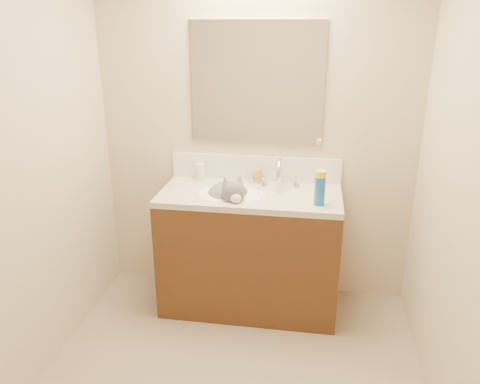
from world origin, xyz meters
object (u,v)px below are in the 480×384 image
(faucet, at_px, (279,175))
(cat, at_px, (229,197))
(spray_can, at_px, (320,191))
(silver_jar, at_px, (251,179))
(amber_bottle, at_px, (259,176))
(vanity_cabinet, at_px, (250,253))
(pill_bottle, at_px, (200,172))
(basin, at_px, (232,203))

(faucet, height_order, cat, faucet)
(spray_can, bearing_deg, silver_jar, 142.74)
(silver_jar, xyz_separation_m, amber_bottle, (0.06, -0.00, 0.02))
(faucet, xyz_separation_m, silver_jar, (-0.20, 0.08, -0.06))
(faucet, height_order, spray_can, faucet)
(amber_bottle, xyz_separation_m, spray_can, (0.42, -0.35, 0.04))
(vanity_cabinet, height_order, spray_can, spray_can)
(pill_bottle, bearing_deg, basin, -41.58)
(vanity_cabinet, relative_size, amber_bottle, 11.89)
(spray_can, bearing_deg, vanity_cabinet, 162.48)
(pill_bottle, height_order, silver_jar, pill_bottle)
(pill_bottle, bearing_deg, vanity_cabinet, -28.13)
(silver_jar, bearing_deg, faucet, -21.49)
(vanity_cabinet, xyz_separation_m, faucet, (0.18, 0.14, 0.54))
(faucet, relative_size, cat, 0.63)
(basin, xyz_separation_m, cat, (-0.01, -0.00, 0.04))
(cat, relative_size, pill_bottle, 3.64)
(vanity_cabinet, height_order, amber_bottle, amber_bottle)
(vanity_cabinet, distance_m, silver_jar, 0.52)
(faucet, distance_m, spray_can, 0.39)
(basin, bearing_deg, faucet, 29.12)
(vanity_cabinet, bearing_deg, silver_jar, 95.46)
(basin, bearing_deg, pill_bottle, 138.42)
(cat, distance_m, spray_can, 0.61)
(amber_bottle, bearing_deg, cat, -124.83)
(cat, relative_size, silver_jar, 8.34)
(cat, bearing_deg, pill_bottle, 112.99)
(cat, height_order, amber_bottle, cat)
(silver_jar, bearing_deg, vanity_cabinet, -84.54)
(spray_can, bearing_deg, faucet, 134.06)
(cat, bearing_deg, spray_can, -34.27)
(amber_bottle, bearing_deg, silver_jar, 175.76)
(faucet, xyz_separation_m, amber_bottle, (-0.15, 0.07, -0.04))
(vanity_cabinet, relative_size, pill_bottle, 9.78)
(faucet, bearing_deg, basin, -150.88)
(vanity_cabinet, height_order, pill_bottle, pill_bottle)
(vanity_cabinet, distance_m, spray_can, 0.72)
(vanity_cabinet, distance_m, basin, 0.40)
(vanity_cabinet, relative_size, silver_jar, 22.40)
(pill_bottle, bearing_deg, faucet, -7.03)
(basin, distance_m, silver_jar, 0.28)
(pill_bottle, xyz_separation_m, silver_jar, (0.37, 0.01, -0.03))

